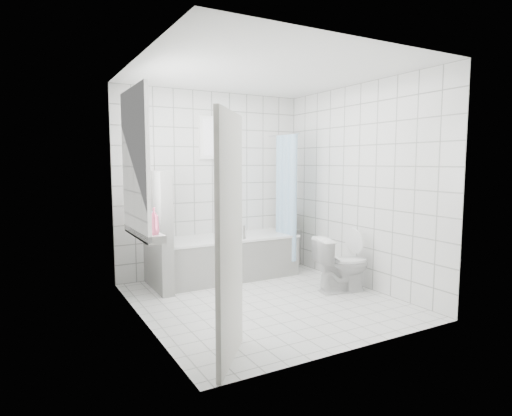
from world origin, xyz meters
TOP-DOWN VIEW (x-y plane):
  - ground at (0.00, 0.00)m, footprint 3.00×3.00m
  - ceiling at (0.00, 0.00)m, footprint 3.00×3.00m
  - wall_back at (0.00, 1.50)m, footprint 2.80×0.02m
  - wall_front at (0.00, -1.50)m, footprint 2.80×0.02m
  - wall_left at (-1.40, 0.00)m, footprint 0.02×3.00m
  - wall_right at (1.40, 0.00)m, footprint 0.02×3.00m
  - window_left at (-1.35, 0.30)m, footprint 0.01×0.90m
  - window_back at (0.10, 1.46)m, footprint 0.50×0.01m
  - window_sill at (-1.31, 0.30)m, footprint 0.18×1.02m
  - door at (-1.00, -1.17)m, footprint 0.53×0.65m
  - bathtub at (0.07, 1.12)m, footprint 1.89×0.77m
  - partition_wall at (-0.94, 1.07)m, footprint 0.15×0.85m
  - tiled_ledge at (1.22, 1.38)m, footprint 0.40×0.24m
  - toilet at (1.03, -0.15)m, footprint 0.74×0.52m
  - curtain_rod at (0.95, 1.10)m, footprint 0.02×0.80m
  - shower_curtain at (0.95, 0.97)m, footprint 0.14×0.48m
  - tub_faucet at (0.17, 1.46)m, footprint 0.18×0.06m
  - sill_bottles at (-1.30, 0.28)m, footprint 0.16×0.81m
  - ledge_bottles at (1.22, 1.36)m, footprint 0.18×0.17m

SIDE VIEW (x-z plane):
  - ground at x=0.00m, z-range 0.00..0.00m
  - tiled_ledge at x=1.22m, z-range 0.00..0.55m
  - bathtub at x=0.07m, z-range 0.00..0.58m
  - toilet at x=1.03m, z-range 0.00..0.69m
  - ledge_bottles at x=1.22m, z-range 0.54..0.80m
  - partition_wall at x=-0.94m, z-range 0.00..1.50m
  - tub_faucet at x=0.17m, z-range 0.82..0.88m
  - window_sill at x=-1.31m, z-range 0.82..0.90m
  - door at x=-1.00m, z-range 0.00..2.00m
  - sill_bottles at x=-1.30m, z-range 0.87..1.18m
  - shower_curtain at x=0.95m, z-range 0.21..1.99m
  - wall_back at x=0.00m, z-range 0.00..2.60m
  - wall_front at x=0.00m, z-range 0.00..2.60m
  - wall_left at x=-1.40m, z-range 0.00..2.60m
  - wall_right at x=1.40m, z-range 0.00..2.60m
  - window_left at x=-1.35m, z-range 0.90..2.30m
  - window_back at x=0.10m, z-range 1.70..2.20m
  - curtain_rod at x=0.95m, z-range 1.99..2.01m
  - ceiling at x=0.00m, z-range 2.60..2.60m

